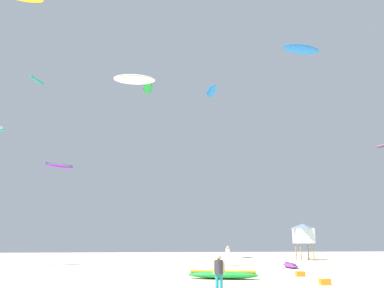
% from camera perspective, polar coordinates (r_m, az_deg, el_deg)
% --- Properties ---
extents(person_foreground, '(0.54, 0.38, 1.66)m').
position_cam_1_polar(person_foreground, '(18.43, 3.99, -18.16)').
color(person_foreground, teal).
rests_on(person_foreground, ground).
extents(person_midground, '(0.40, 0.54, 1.77)m').
position_cam_1_polar(person_midground, '(36.00, 5.33, -15.95)').
color(person_midground, silver).
rests_on(person_midground, ground).
extents(kite_grounded_near, '(1.37, 3.55, 0.43)m').
position_cam_1_polar(kite_grounded_near, '(35.41, 14.33, -16.98)').
color(kite_grounded_near, purple).
rests_on(kite_grounded_near, ground).
extents(kite_grounded_mid, '(4.50, 2.33, 0.56)m').
position_cam_1_polar(kite_grounded_mid, '(24.83, 4.59, -18.71)').
color(kite_grounded_mid, green).
rests_on(kite_grounded_mid, ground).
extents(lifeguard_tower, '(2.30, 2.30, 4.15)m').
position_cam_1_polar(lifeguard_tower, '(48.31, 16.14, -12.55)').
color(lifeguard_tower, '#8C704C').
rests_on(lifeguard_tower, ground).
extents(cooler_box, '(0.56, 0.36, 0.32)m').
position_cam_1_polar(cooler_box, '(27.37, 15.71, -18.00)').
color(cooler_box, orange).
rests_on(cooler_box, ground).
extents(gear_bag, '(0.56, 0.36, 0.32)m').
position_cam_1_polar(gear_bag, '(22.74, 19.04, -18.71)').
color(gear_bag, orange).
rests_on(gear_bag, ground).
extents(kite_aloft_1, '(1.33, 3.78, 0.88)m').
position_cam_1_polar(kite_aloft_1, '(47.82, 2.90, 7.82)').
color(kite_aloft_1, blue).
extents(kite_aloft_2, '(4.34, 3.55, 1.00)m').
position_cam_1_polar(kite_aloft_2, '(58.53, -19.10, -3.01)').
color(kite_aloft_2, purple).
extents(kite_aloft_5, '(3.75, 1.10, 0.92)m').
position_cam_1_polar(kite_aloft_5, '(35.62, -8.52, 9.43)').
color(kite_aloft_5, white).
extents(kite_aloft_6, '(4.35, 1.84, 0.87)m').
position_cam_1_polar(kite_aloft_6, '(43.35, 15.82, 13.32)').
color(kite_aloft_6, blue).
extents(kite_aloft_7, '(1.72, 3.01, 0.69)m').
position_cam_1_polar(kite_aloft_7, '(54.32, -21.92, 8.70)').
color(kite_aloft_7, '#19B29E').
extents(kite_aloft_8, '(1.32, 4.30, 0.73)m').
position_cam_1_polar(kite_aloft_8, '(50.86, -6.54, 8.25)').
color(kite_aloft_8, green).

